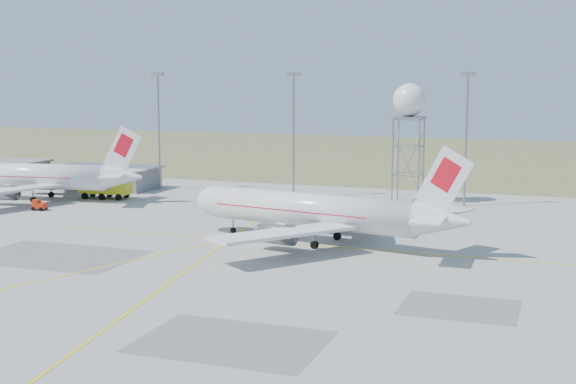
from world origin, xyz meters
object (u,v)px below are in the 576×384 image
(radar_tower, at_px, (409,136))
(baggage_tug, at_px, (39,206))
(airliner_main, at_px, (316,212))
(fire_truck, at_px, (107,189))
(airliner_far, at_px, (34,177))

(radar_tower, xyz_separation_m, baggage_tug, (-50.23, -26.40, -9.91))
(airliner_main, xyz_separation_m, fire_truck, (-42.96, 22.07, -2.19))
(radar_tower, distance_m, fire_truck, 49.61)
(fire_truck, height_order, baggage_tug, fire_truck)
(fire_truck, xyz_separation_m, baggage_tug, (-3.18, -13.44, -1.02))
(airliner_main, bearing_deg, radar_tower, -85.73)
(airliner_main, height_order, baggage_tug, airliner_main)
(radar_tower, xyz_separation_m, fire_truck, (-47.05, -12.96, -8.90))
(airliner_main, xyz_separation_m, radar_tower, (4.09, 35.04, 6.70))
(airliner_far, relative_size, radar_tower, 1.92)
(airliner_far, distance_m, radar_tower, 60.57)
(radar_tower, height_order, fire_truck, radar_tower)
(airliner_far, height_order, radar_tower, radar_tower)
(airliner_far, height_order, fire_truck, airliner_far)
(fire_truck, bearing_deg, airliner_far, -160.03)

